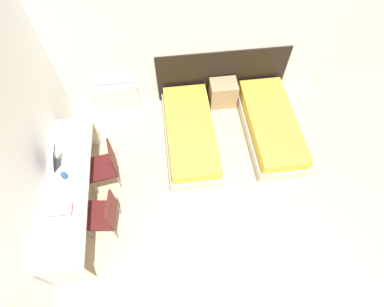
# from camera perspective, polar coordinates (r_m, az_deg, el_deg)

# --- Properties ---
(ground_plane) EXTENTS (20.00, 20.00, 0.00)m
(ground_plane) POSITION_cam_1_polar(r_m,az_deg,el_deg) (4.42, 3.64, -26.74)
(ground_plane) COLOR beige
(wall_back) EXTENTS (5.13, 0.05, 2.70)m
(wall_back) POSITION_cam_1_polar(r_m,az_deg,el_deg) (5.07, -2.53, 21.19)
(wall_back) COLOR white
(wall_back) RESTS_ON ground_plane
(wall_left) EXTENTS (0.05, 4.67, 2.70)m
(wall_left) POSITION_cam_1_polar(r_m,az_deg,el_deg) (4.16, -29.58, 0.64)
(wall_left) COLOR white
(wall_left) RESTS_ON ground_plane
(headboard_panel) EXTENTS (2.38, 0.03, 1.03)m
(headboard_panel) POSITION_cam_1_polar(r_m,az_deg,el_deg) (5.68, 5.75, 14.70)
(headboard_panel) COLOR black
(headboard_panel) RESTS_ON ground_plane
(bed_near_window) EXTENTS (0.86, 1.96, 0.39)m
(bed_near_window) POSITION_cam_1_polar(r_m,az_deg,el_deg) (5.18, -0.34, 3.81)
(bed_near_window) COLOR beige
(bed_near_window) RESTS_ON ground_plane
(bed_near_door) EXTENTS (0.86, 1.96, 0.39)m
(bed_near_door) POSITION_cam_1_polar(r_m,az_deg,el_deg) (5.46, 14.74, 5.20)
(bed_near_door) COLOR beige
(bed_near_door) RESTS_ON ground_plane
(nightstand) EXTENTS (0.49, 0.36, 0.51)m
(nightstand) POSITION_cam_1_polar(r_m,az_deg,el_deg) (5.72, 5.91, 11.36)
(nightstand) COLOR tan
(nightstand) RESTS_ON ground_plane
(radiator) EXTENTS (0.84, 0.12, 0.52)m
(radiator) POSITION_cam_1_polar(r_m,az_deg,el_deg) (5.78, -14.34, 10.27)
(radiator) COLOR silver
(radiator) RESTS_ON ground_plane
(desk) EXTENTS (0.60, 2.28, 0.73)m
(desk) POSITION_cam_1_polar(r_m,az_deg,el_deg) (4.55, -22.19, -6.20)
(desk) COLOR beige
(desk) RESTS_ON ground_plane
(chair_near_laptop) EXTENTS (0.49, 0.49, 0.85)m
(chair_near_laptop) POSITION_cam_1_polar(r_m,az_deg,el_deg) (4.70, -16.16, -2.04)
(chair_near_laptop) COLOR #511919
(chair_near_laptop) RESTS_ON ground_plane
(chair_near_notebook) EXTENTS (0.48, 0.48, 0.85)m
(chair_near_notebook) POSITION_cam_1_polar(r_m,az_deg,el_deg) (4.36, -16.43, -10.97)
(chair_near_notebook) COLOR #511919
(chair_near_notebook) RESTS_ON ground_plane
(laptop) EXTENTS (0.37, 0.24, 0.36)m
(laptop) POSITION_cam_1_polar(r_m,az_deg,el_deg) (4.53, -23.28, -1.54)
(laptop) COLOR silver
(laptop) RESTS_ON desk
(open_notebook) EXTENTS (0.32, 0.20, 0.02)m
(open_notebook) POSITION_cam_1_polar(r_m,az_deg,el_deg) (4.29, -23.81, -9.65)
(open_notebook) COLOR #B21E1E
(open_notebook) RESTS_ON desk
(mug) EXTENTS (0.08, 0.08, 0.09)m
(mug) POSITION_cam_1_polar(r_m,az_deg,el_deg) (4.45, -23.17, -3.89)
(mug) COLOR #2D5184
(mug) RESTS_ON desk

